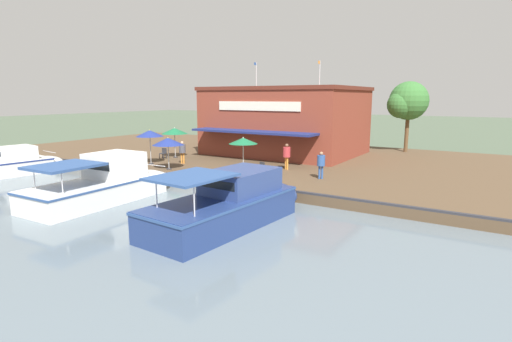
% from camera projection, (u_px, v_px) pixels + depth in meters
% --- Properties ---
extents(ground_plane, '(220.00, 220.00, 0.00)m').
position_uv_depth(ground_plane, '(219.00, 192.00, 23.48)').
color(ground_plane, '#4C5B47').
extents(quay_deck, '(22.00, 56.00, 0.60)m').
position_uv_depth(quay_deck, '(301.00, 162.00, 32.60)').
color(quay_deck, brown).
rests_on(quay_deck, ground).
extents(quay_edge_fender, '(0.20, 50.40, 0.10)m').
position_uv_depth(quay_edge_fender, '(220.00, 181.00, 23.45)').
color(quay_edge_fender, '#2D2D33').
rests_on(quay_edge_fender, quay_deck).
extents(waterfront_restaurant, '(11.26, 12.51, 7.97)m').
position_uv_depth(waterfront_restaurant, '(286.00, 121.00, 34.96)').
color(waterfront_restaurant, brown).
rests_on(waterfront_restaurant, quay_deck).
extents(patio_umbrella_near_quay_edge, '(1.99, 1.99, 2.56)m').
position_uv_depth(patio_umbrella_near_quay_edge, '(150.00, 133.00, 29.34)').
color(patio_umbrella_near_quay_edge, '#B7B7B7').
rests_on(patio_umbrella_near_quay_edge, quay_deck).
extents(patio_umbrella_mid_patio_left, '(1.89, 1.89, 2.35)m').
position_uv_depth(patio_umbrella_mid_patio_left, '(243.00, 141.00, 25.92)').
color(patio_umbrella_mid_patio_left, '#B7B7B7').
rests_on(patio_umbrella_mid_patio_left, quay_deck).
extents(patio_umbrella_far_corner, '(2.13, 2.13, 2.23)m').
position_uv_depth(patio_umbrella_far_corner, '(168.00, 141.00, 27.19)').
color(patio_umbrella_far_corner, '#B7B7B7').
rests_on(patio_umbrella_far_corner, quay_deck).
extents(patio_umbrella_mid_patio_right, '(2.13, 2.13, 2.47)m').
position_uv_depth(patio_umbrella_mid_patio_right, '(174.00, 131.00, 32.54)').
color(patio_umbrella_mid_patio_right, '#B7B7B7').
rests_on(patio_umbrella_mid_patio_right, quay_deck).
extents(cafe_chair_far_corner_seat, '(0.50, 0.50, 0.85)m').
position_uv_depth(cafe_chair_far_corner_seat, '(163.00, 153.00, 32.27)').
color(cafe_chair_far_corner_seat, '#2D2D33').
rests_on(cafe_chair_far_corner_seat, quay_deck).
extents(cafe_chair_facing_river, '(0.54, 0.54, 0.85)m').
position_uv_depth(cafe_chair_facing_river, '(261.00, 168.00, 25.35)').
color(cafe_chair_facing_river, '#2D2D33').
rests_on(cafe_chair_facing_river, quay_deck).
extents(cafe_chair_mid_patio, '(0.47, 0.47, 0.85)m').
position_uv_depth(cafe_chair_mid_patio, '(119.00, 156.00, 30.49)').
color(cafe_chair_mid_patio, '#2D2D33').
rests_on(cafe_chair_mid_patio, quay_deck).
extents(person_near_entrance, '(0.48, 0.48, 1.68)m').
position_uv_depth(person_near_entrance, '(182.00, 150.00, 29.68)').
color(person_near_entrance, orange).
rests_on(person_near_entrance, quay_deck).
extents(person_at_quay_edge, '(0.51, 0.51, 1.79)m').
position_uv_depth(person_at_quay_edge, '(287.00, 153.00, 27.25)').
color(person_at_quay_edge, orange).
rests_on(person_at_quay_edge, quay_deck).
extents(person_mid_patio, '(0.47, 0.47, 1.67)m').
position_uv_depth(person_mid_patio, '(321.00, 162.00, 24.14)').
color(person_mid_patio, '#2D5193').
rests_on(person_mid_patio, quay_deck).
extents(motorboat_distant_upstream, '(7.96, 3.38, 2.30)m').
position_uv_depth(motorboat_distant_upstream, '(10.00, 165.00, 28.14)').
color(motorboat_distant_upstream, silver).
rests_on(motorboat_distant_upstream, river_water).
extents(motorboat_fourth_along, '(8.64, 3.31, 2.46)m').
position_uv_depth(motorboat_fourth_along, '(110.00, 183.00, 21.52)').
color(motorboat_fourth_along, white).
rests_on(motorboat_fourth_along, river_water).
extents(motorboat_second_along, '(8.79, 3.39, 2.50)m').
position_uv_depth(motorboat_second_along, '(235.00, 202.00, 17.53)').
color(motorboat_second_along, navy).
rests_on(motorboat_second_along, river_water).
extents(tree_behind_restaurant, '(3.59, 3.42, 6.30)m').
position_uv_depth(tree_behind_restaurant, '(407.00, 102.00, 35.51)').
color(tree_behind_restaurant, brown).
rests_on(tree_behind_restaurant, quay_deck).
extents(tree_upstream_bank, '(3.81, 3.63, 5.95)m').
position_uv_depth(tree_upstream_bank, '(330.00, 107.00, 37.06)').
color(tree_upstream_bank, brown).
rests_on(tree_upstream_bank, quay_deck).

